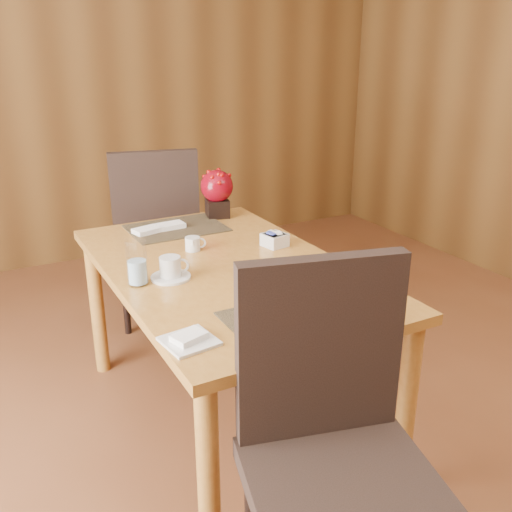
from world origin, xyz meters
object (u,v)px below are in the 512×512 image
coffee_cup (170,269)px  berry_decor (217,190)px  water_glass (137,262)px  dining_table (226,287)px  near_chair (334,436)px  bread_plate (189,341)px  creamer_jug (193,244)px  soup_setting (311,306)px  far_chair (155,227)px  sugar_caddy (275,240)px

coffee_cup → berry_decor: 0.84m
water_glass → dining_table: bearing=3.8°
coffee_cup → near_chair: near_chair is taller
bread_plate → creamer_jug: bearing=66.9°
dining_table → coffee_cup: (-0.24, -0.03, 0.13)m
dining_table → creamer_jug: size_ratio=17.98×
berry_decor → near_chair: bearing=-103.7°
dining_table → bread_plate: size_ratio=10.09×
creamer_jug → near_chair: (-0.08, -1.17, -0.18)m
soup_setting → far_chair: 1.67m
creamer_jug → water_glass: bearing=-121.4°
far_chair → soup_setting: bearing=101.8°
dining_table → sugar_caddy: size_ratio=15.82×
dining_table → creamer_jug: creamer_jug is taller
creamer_jug → sugar_caddy: size_ratio=0.88×
coffee_cup → far_chair: size_ratio=0.14×
berry_decor → bread_plate: (-0.63, -1.17, -0.13)m
water_glass → near_chair: (0.25, -0.92, -0.23)m
bread_plate → far_chair: bearing=75.0°
soup_setting → far_chair: far_chair is taller
sugar_caddy → creamer_jug: bearing=160.9°
soup_setting → berry_decor: 1.25m
dining_table → coffee_cup: coffee_cup is taller
creamer_jug → near_chair: bearing=-72.8°
far_chair → water_glass: bearing=81.5°
soup_setting → dining_table: bearing=94.5°
dining_table → near_chair: bearing=-97.5°
soup_setting → water_glass: size_ratio=1.54×
sugar_caddy → near_chair: near_chair is taller
coffee_cup → near_chair: size_ratio=0.14×
soup_setting → sugar_caddy: bearing=70.6°
berry_decor → sugar_caddy: bearing=-86.5°
bread_plate → far_chair: 1.67m
sugar_caddy → far_chair: size_ratio=0.09×
berry_decor → bread_plate: berry_decor is taller
coffee_cup → far_chair: (0.30, 1.11, -0.19)m
sugar_caddy → berry_decor: berry_decor is taller
soup_setting → sugar_caddy: (0.26, 0.69, -0.02)m
creamer_jug → near_chair: size_ratio=0.08×
water_glass → sugar_caddy: 0.68m
coffee_cup → sugar_caddy: coffee_cup is taller
creamer_jug → near_chair: 1.18m
dining_table → water_glass: 0.41m
far_chair → coffee_cup: bearing=87.5°
dining_table → far_chair: 1.08m
soup_setting → coffee_cup: bearing=117.9°
sugar_caddy → berry_decor: (-0.03, 0.54, 0.11)m
dining_table → berry_decor: bearing=67.9°
bread_plate → near_chair: bearing=-59.3°
coffee_cup → berry_decor: bearing=53.0°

